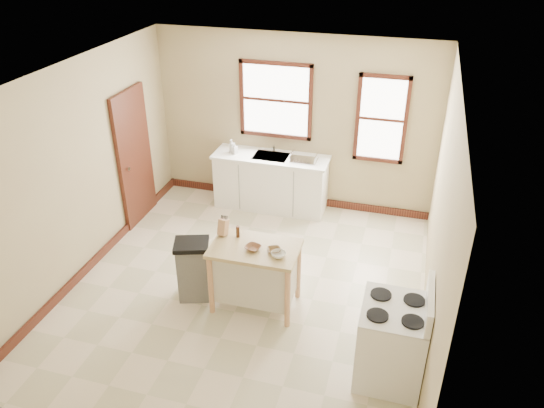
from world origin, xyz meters
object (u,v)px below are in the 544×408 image
Objects in this scene: trash_bin at (193,270)px; kitchen_island at (255,276)px; bowl_b at (274,250)px; gas_stove at (393,332)px; dish_rack at (304,157)px; bowl_a at (253,248)px; soap_bottle_b at (234,148)px; pepper_grinder at (238,232)px; soap_bottle_a at (232,146)px; bowl_c at (279,255)px; knife_block at (223,228)px.

kitchen_island is at bearing -14.27° from trash_bin.
gas_stove is (1.45, -0.69, -0.29)m from bowl_b.
bowl_a is at bearing -97.29° from dish_rack.
kitchen_island is (1.10, -2.41, -0.58)m from soap_bottle_b.
soap_bottle_b is at bearing 110.35° from pepper_grinder.
soap_bottle_b is 1.14m from dish_rack.
kitchen_island is at bearing -97.17° from dish_rack.
soap_bottle_b reaches higher than bowl_b.
bowl_b is (0.21, -2.48, -0.09)m from dish_rack.
soap_bottle_a is at bearing 132.11° from gas_stove.
dish_rack is 0.50× the size of trash_bin.
bowl_a is 0.92m from trash_bin.
dish_rack is 2.70m from trash_bin.
bowl_b is at bearing -7.72° from kitchen_island.
bowl_b is at bearing 133.01° from bowl_c.
knife_block is 1.26× the size of bowl_b.
dish_rack is at bearing 94.77° from bowl_b.
bowl_b is 0.92× the size of bowl_c.
soap_bottle_a is at bearing 120.09° from bowl_c.
bowl_a is (0.26, -0.21, -0.05)m from pepper_grinder.
pepper_grinder is 0.54m from bowl_b.
dish_rack is 3.60m from gas_stove.
gas_stove reaches higher than bowl_a.
bowl_a is 0.25m from bowl_b.
bowl_b is 0.12m from bowl_c.
bowl_b is at bearing 154.67° from gas_stove.
soap_bottle_a is 1.23× the size of soap_bottle_b.
kitchen_island is 1.85m from gas_stove.
gas_stove is (1.70, -0.72, 0.16)m from kitchen_island.
knife_block is 1.16× the size of bowl_c.
bowl_b reaches higher than kitchen_island.
dish_rack is 2.49m from bowl_b.
soap_bottle_b is at bearing 113.94° from bowl_a.
bowl_b is (0.25, 0.02, -0.00)m from bowl_a.
soap_bottle_a is 1.48× the size of pepper_grinder.
soap_bottle_b is 2.41m from pepper_grinder.
bowl_b is at bearing -3.10° from knife_block.
trash_bin is at bearing -58.34° from soap_bottle_b.
dish_rack is at bearing 96.37° from bowl_c.
kitchen_island is 0.51m from bowl_b.
pepper_grinder is (0.84, -2.26, -0.08)m from soap_bottle_b.
dish_rack is at bearing 89.01° from bowl_a.
bowl_a is 1.85m from gas_stove.
knife_block is (0.71, -2.28, -0.07)m from soap_bottle_a.
bowl_a is (-0.04, -2.50, -0.09)m from dish_rack.
soap_bottle_a is at bearing 173.94° from dish_rack.
gas_stove is at bearing -23.70° from bowl_c.
soap_bottle_b is 1.13× the size of bowl_b.
pepper_grinder is 0.34m from bowl_a.
knife_block is (0.65, -2.26, -0.05)m from soap_bottle_b.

